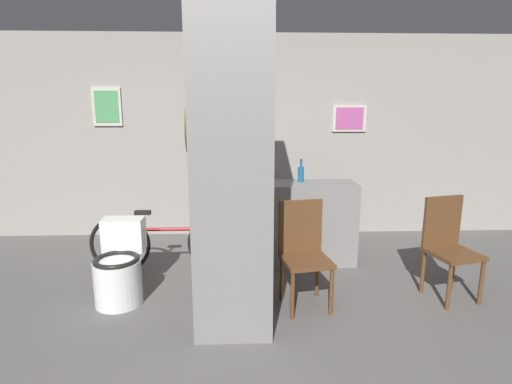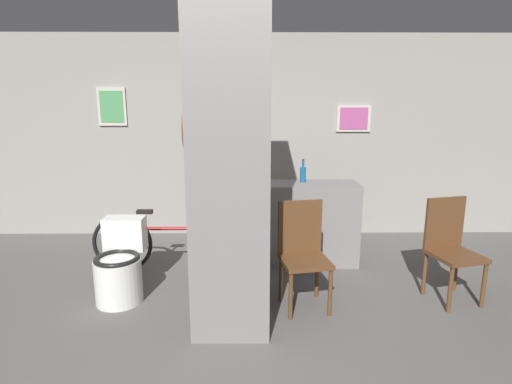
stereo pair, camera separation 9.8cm
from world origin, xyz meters
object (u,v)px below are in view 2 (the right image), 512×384
Objects in this scene: toilet at (120,267)px; bicycle at (171,242)px; chair_near_pillar at (303,250)px; chair_by_doorway at (451,245)px; bottle_tall at (303,174)px.

bicycle is at bearing 60.13° from toilet.
chair_near_pillar reaches higher than bicycle.
bicycle is (-1.28, 0.71, -0.17)m from chair_near_pillar.
bottle_tall reaches higher than chair_by_doorway.
chair_by_doorway is at bearing -5.01° from chair_near_pillar.
toilet is at bearing -119.87° from bicycle.
chair_by_doorway reaches higher than bicycle.
chair_near_pillar is 3.53× the size of bottle_tall.
bottle_tall is at bearing 27.46° from toilet.
chair_by_doorway is 0.56× the size of bicycle.
toilet is at bearing -152.54° from bottle_tall.
toilet is 0.77× the size of chair_near_pillar.
chair_by_doorway is 2.69m from bicycle.
chair_by_doorway is (1.33, 0.10, 0.00)m from chair_near_pillar.
chair_by_doorway is at bearing -36.94° from bottle_tall.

